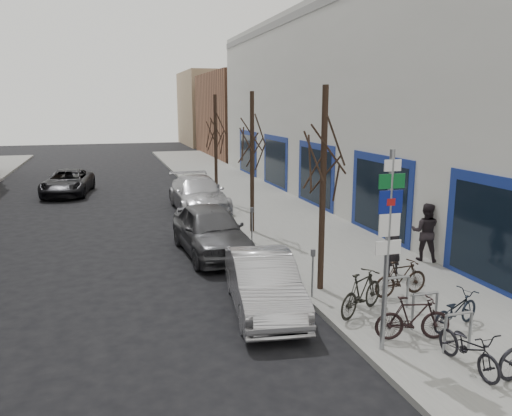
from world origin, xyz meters
TOP-DOWN VIEW (x-y plane):
  - ground at (0.00, 0.00)m, footprint 120.00×120.00m
  - sidewalk_east at (4.50, 10.00)m, footprint 5.00×70.00m
  - commercial_building at (17.00, 16.00)m, footprint 20.00×32.00m
  - brick_building_far at (13.00, 40.00)m, footprint 12.00×14.00m
  - tan_building_far at (13.50, 55.00)m, footprint 13.00×12.00m
  - highway_sign_pole at (2.40, -0.01)m, footprint 0.55×0.10m
  - bike_rack at (3.80, 0.60)m, footprint 0.66×2.26m
  - tree_near at (2.60, 3.50)m, footprint 1.80×1.80m
  - tree_mid at (2.60, 10.00)m, footprint 1.80×1.80m
  - tree_far at (2.60, 16.50)m, footprint 1.80×1.80m
  - meter_front at (2.15, 3.00)m, footprint 0.10×0.08m
  - meter_mid at (2.15, 8.50)m, footprint 0.10×0.08m
  - meter_back at (2.15, 14.00)m, footprint 0.10×0.08m
  - bike_near_left at (3.54, -1.14)m, footprint 0.53×1.62m
  - bike_near_right at (3.22, 0.19)m, footprint 1.69×0.85m
  - bike_mid_curb at (4.47, 0.42)m, footprint 1.63×0.96m
  - bike_mid_inner at (2.85, 1.71)m, footprint 1.78×1.34m
  - bike_far_inner at (4.37, 2.42)m, footprint 1.65×0.63m
  - parked_car_front at (0.80, 2.91)m, footprint 2.05×4.45m
  - parked_car_mid at (0.53, 7.99)m, footprint 2.26×5.01m
  - parked_car_back at (1.40, 15.08)m, footprint 2.39×5.66m
  - lane_car at (-4.87, 21.55)m, footprint 2.99×5.34m
  - pedestrian_near at (5.07, 3.96)m, footprint 0.66×0.51m
  - pedestrian_far at (6.80, 4.85)m, footprint 0.83×0.80m

SIDE VIEW (x-z plane):
  - ground at x=0.00m, z-range 0.00..0.00m
  - sidewalk_east at x=4.50m, z-range 0.00..0.15m
  - bike_mid_curb at x=4.47m, z-range 0.15..1.10m
  - bike_far_inner at x=4.37m, z-range 0.15..1.13m
  - bike_near_left at x=3.54m, z-range 0.15..1.13m
  - bike_near_right at x=3.22m, z-range 0.15..1.14m
  - bike_rack at x=3.80m, z-range 0.24..1.07m
  - bike_mid_inner at x=2.85m, z-range 0.15..1.22m
  - lane_car at x=-4.87m, z-range 0.00..1.41m
  - parked_car_front at x=0.80m, z-range 0.00..1.42m
  - parked_car_back at x=1.40m, z-range 0.00..1.63m
  - parked_car_mid at x=0.53m, z-range 0.00..1.67m
  - meter_front at x=2.15m, z-range 0.28..1.55m
  - meter_mid at x=2.15m, z-range 0.28..1.55m
  - meter_back at x=2.15m, z-range 0.28..1.55m
  - pedestrian_near at x=5.07m, z-range 0.15..1.77m
  - pedestrian_far at x=6.80m, z-range 0.15..2.02m
  - highway_sign_pole at x=2.40m, z-range 0.36..4.56m
  - brick_building_far at x=13.00m, z-range 0.00..8.00m
  - tree_near at x=2.60m, z-range 1.35..6.85m
  - tree_mid at x=2.60m, z-range 1.35..6.85m
  - tree_far at x=2.60m, z-range 1.35..6.85m
  - tan_building_far at x=13.50m, z-range 0.00..9.00m
  - commercial_building at x=17.00m, z-range 0.00..10.00m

